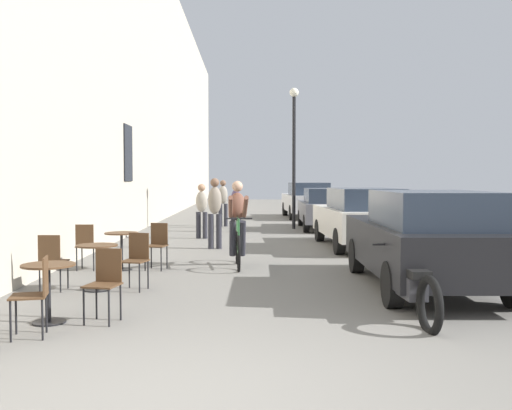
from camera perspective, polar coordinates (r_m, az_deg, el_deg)
The scene contains 22 objects.
ground_plane at distance 4.77m, azimuth -6.76°, elevation -18.94°, with size 88.00×88.00×0.00m, color slate.
building_facade_left at distance 19.21m, azimuth -12.91°, elevation 14.13°, with size 0.54×68.00×11.21m.
cafe_table_near at distance 7.41m, azimuth -20.03°, elevation -7.09°, with size 0.64×0.64×0.72m.
cafe_chair_near_toward_street at distance 6.81m, azimuth -21.15°, elevation -7.98°, with size 0.45×0.45×0.89m.
cafe_chair_near_toward_wall at distance 7.29m, azimuth -14.86°, elevation -7.21°, with size 0.45×0.45×0.89m.
cafe_table_mid at distance 9.31m, azimuth -15.61°, elevation -5.06°, with size 0.64×0.64×0.72m.
cafe_chair_mid_toward_street at distance 9.25m, azimuth -11.89°, elevation -5.10°, with size 0.46×0.46×0.89m.
cafe_chair_mid_toward_wall at distance 9.44m, azimuth -19.74°, elevation -5.04°, with size 0.39×0.39×0.89m.
cafe_table_far at distance 11.28m, azimuth -13.29°, elevation -3.70°, with size 0.64×0.64×0.72m.
cafe_chair_far_toward_street at distance 11.23m, azimuth -9.83°, elevation -3.72°, with size 0.45×0.45×0.89m.
cafe_chair_far_toward_wall at distance 11.37m, azimuth -16.60°, elevation -3.71°, with size 0.39×0.39×0.89m.
cyclist_on_bicycle at distance 11.42m, azimuth -1.85°, elevation -2.10°, with size 0.52×1.76×1.74m.
pedestrian_near at distance 14.27m, azimuth -4.14°, elevation -0.40°, with size 0.35×0.26×1.77m.
pedestrian_mid at distance 16.78m, azimuth -5.46°, elevation -0.28°, with size 0.37×0.29×1.60m.
pedestrian_far at distance 18.77m, azimuth -2.01°, elevation 0.06°, with size 0.37×0.29×1.62m.
pedestrian_furthest at distance 21.00m, azimuth -3.32°, elevation 0.47°, with size 0.34×0.24×1.71m.
street_lamp at distance 19.97m, azimuth 3.82°, elevation 6.52°, with size 0.32×0.32×4.90m.
parked_car_nearest at distance 9.43m, azimuth 16.62°, elevation -3.20°, with size 1.93×4.44×1.57m.
parked_car_second at distance 14.72m, azimuth 10.43°, elevation -1.17°, with size 1.93×4.33×1.52m.
parked_car_third at distance 19.95m, azimuth 6.94°, elevation -0.29°, with size 1.77×4.04×1.43m.
parked_car_fourth at distance 25.65m, azimuth 5.14°, elevation 0.55°, with size 2.01×4.52×1.58m.
parked_motorcycle at distance 7.55m, azimuth 15.09°, elevation -7.73°, with size 0.62×2.15×0.92m.
Camera 1 is at (0.47, -4.41, 1.75)m, focal length 40.01 mm.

